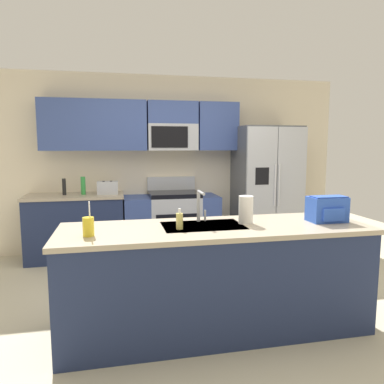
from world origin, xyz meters
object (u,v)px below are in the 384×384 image
(pepper_mill, at_px, (64,187))
(paper_towel_roll, at_px, (246,210))
(backpack, at_px, (327,209))
(sink_faucet, at_px, (200,203))
(bottle_green, at_px, (83,186))
(drink_cup_yellow, at_px, (88,227))
(soap_dispenser, at_px, (180,221))
(refrigerator, at_px, (266,189))
(range_oven, at_px, (172,223))
(toaster, at_px, (108,188))

(pepper_mill, relative_size, paper_towel_roll, 0.93)
(backpack, bearing_deg, sink_faucet, 169.11)
(bottle_green, height_order, paper_towel_roll, bottle_green)
(bottle_green, xyz_separation_m, backpack, (2.26, -2.31, -0.01))
(drink_cup_yellow, relative_size, soap_dispenser, 1.54)
(backpack, bearing_deg, soap_dispenser, -179.05)
(bottle_green, bearing_deg, backpack, -45.57)
(soap_dispenser, distance_m, backpack, 1.33)
(refrigerator, xyz_separation_m, paper_towel_roll, (-1.13, -2.18, 0.09))
(pepper_mill, relative_size, drink_cup_yellow, 0.85)
(sink_faucet, relative_size, backpack, 0.88)
(range_oven, distance_m, paper_towel_roll, 2.34)
(bottle_green, height_order, sink_faucet, sink_faucet)
(bottle_green, relative_size, paper_towel_roll, 1.03)
(toaster, xyz_separation_m, drink_cup_yellow, (-0.10, -2.38, -0.02))
(drink_cup_yellow, bearing_deg, range_oven, 67.73)
(backpack, bearing_deg, drink_cup_yellow, -176.97)
(toaster, distance_m, soap_dispenser, 2.37)
(pepper_mill, bearing_deg, bottle_green, -2.60)
(bottle_green, bearing_deg, drink_cup_yellow, -84.54)
(drink_cup_yellow, bearing_deg, bottle_green, 95.46)
(pepper_mill, distance_m, drink_cup_yellow, 2.48)
(sink_faucet, bearing_deg, refrigerator, 53.54)
(backpack, bearing_deg, bottle_green, 134.43)
(drink_cup_yellow, bearing_deg, refrigerator, 44.14)
(sink_faucet, xyz_separation_m, backpack, (1.11, -0.21, -0.05))
(refrigerator, distance_m, soap_dispenser, 2.86)
(bottle_green, bearing_deg, sink_faucet, -61.13)
(toaster, relative_size, sink_faucet, 0.99)
(pepper_mill, height_order, drink_cup_yellow, drink_cup_yellow)
(pepper_mill, bearing_deg, range_oven, 0.10)
(range_oven, bearing_deg, sink_faucet, -91.91)
(toaster, xyz_separation_m, backpack, (1.94, -2.27, 0.03))
(drink_cup_yellow, height_order, soap_dispenser, drink_cup_yellow)
(range_oven, distance_m, bottle_green, 1.36)
(range_oven, distance_m, pepper_mill, 1.58)
(toaster, distance_m, pepper_mill, 0.58)
(bottle_green, bearing_deg, soap_dispenser, -68.19)
(refrigerator, distance_m, sink_faucet, 2.54)
(refrigerator, xyz_separation_m, pepper_mill, (-2.91, 0.07, 0.09))
(paper_towel_roll, bearing_deg, soap_dispenser, -171.04)
(range_oven, xyz_separation_m, toaster, (-0.90, -0.05, 0.55))
(pepper_mill, height_order, backpack, backpack)
(refrigerator, height_order, paper_towel_roll, refrigerator)
(refrigerator, distance_m, backpack, 2.29)
(range_oven, height_order, paper_towel_roll, paper_towel_roll)
(sink_faucet, height_order, soap_dispenser, sink_faucet)
(bottle_green, relative_size, soap_dispenser, 1.45)
(sink_faucet, bearing_deg, bottle_green, 118.87)
(range_oven, bearing_deg, refrigerator, -2.87)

